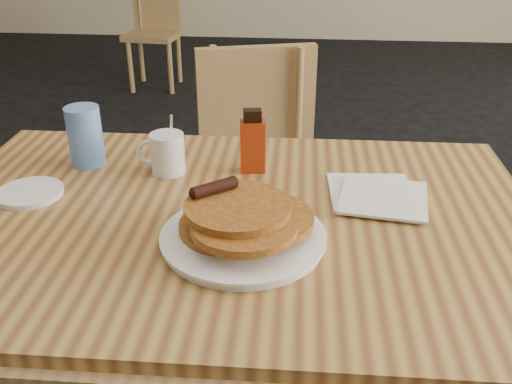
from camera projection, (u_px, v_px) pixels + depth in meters
main_table at (230, 232)px, 1.15m from camera, size 1.28×0.87×0.75m
chair_main_far at (254, 159)px, 1.91m from camera, size 0.49×0.50×0.88m
chair_wall_extra at (155, 21)px, 4.24m from camera, size 0.41×0.41×0.81m
pancake_plate at (243, 228)px, 1.03m from camera, size 0.30×0.30×0.10m
coffee_mug at (166, 152)px, 1.28m from camera, size 0.11×0.08×0.14m
syrup_bottle at (253, 143)px, 1.28m from camera, size 0.06×0.04×0.15m
napkin_stack at (377, 195)px, 1.19m from camera, size 0.21×0.22×0.01m
blue_tumbler at (85, 136)px, 1.31m from camera, size 0.08×0.08×0.14m
side_saucer at (30, 193)px, 1.20m from camera, size 0.17×0.17×0.01m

